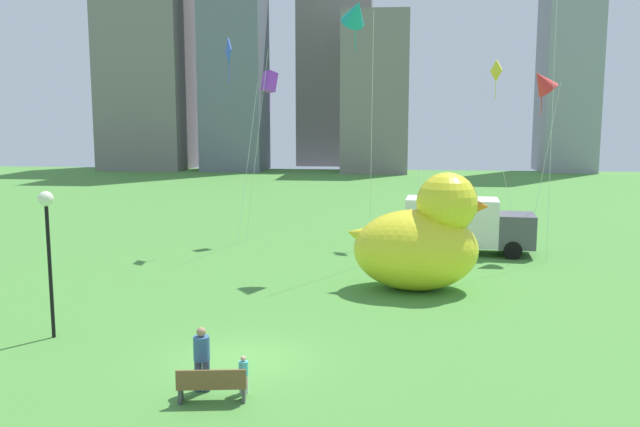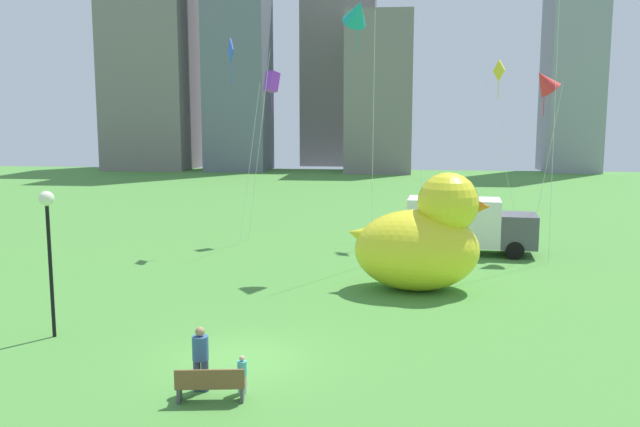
# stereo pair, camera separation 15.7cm
# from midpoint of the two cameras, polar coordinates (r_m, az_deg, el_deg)

# --- Properties ---
(ground_plane) EXTENTS (140.00, 140.00, 0.00)m
(ground_plane) POSITION_cam_midpoint_polar(r_m,az_deg,el_deg) (20.43, -6.71, -12.15)
(ground_plane) COLOR #4B8B39
(park_bench) EXTENTS (1.78, 0.70, 0.90)m
(park_bench) POSITION_cam_midpoint_polar(r_m,az_deg,el_deg) (17.54, -9.40, -14.07)
(park_bench) COLOR brown
(park_bench) RESTS_ON ground
(person_adult) EXTENTS (0.42, 0.42, 1.72)m
(person_adult) POSITION_cam_midpoint_polar(r_m,az_deg,el_deg) (18.09, -10.21, -11.78)
(person_adult) COLOR #38476B
(person_adult) RESTS_ON ground
(person_child) EXTENTS (0.25, 0.25, 1.01)m
(person_child) POSITION_cam_midpoint_polar(r_m,az_deg,el_deg) (17.94, -6.74, -13.22)
(person_child) COLOR silver
(person_child) RESTS_ON ground
(giant_inflatable_duck) EXTENTS (5.85, 3.76, 4.85)m
(giant_inflatable_duck) POSITION_cam_midpoint_polar(r_m,az_deg,el_deg) (27.82, 8.36, -2.24)
(giant_inflatable_duck) COLOR yellow
(giant_inflatable_duck) RESTS_ON ground
(lamppost) EXTENTS (0.48, 0.48, 4.76)m
(lamppost) POSITION_cam_midpoint_polar(r_m,az_deg,el_deg) (22.99, -22.24, -0.91)
(lamppost) COLOR black
(lamppost) RESTS_ON ground
(box_truck) EXTENTS (6.66, 2.86, 2.85)m
(box_truck) POSITION_cam_midpoint_polar(r_m,az_deg,el_deg) (35.68, 12.09, -1.00)
(box_truck) COLOR white
(box_truck) RESTS_ON ground
(city_skyline) EXTENTS (62.67, 18.48, 41.46)m
(city_skyline) POSITION_cam_midpoint_polar(r_m,az_deg,el_deg) (90.15, -1.50, 13.92)
(city_skyline) COLOR gray
(city_skyline) RESTS_ON ground
(kite_yellow) EXTENTS (2.49, 2.01, 10.42)m
(kite_yellow) POSITION_cam_midpoint_polar(r_m,az_deg,el_deg) (42.92, 14.59, 11.09)
(kite_yellow) COLOR silver
(kite_yellow) RESTS_ON ground
(kite_teal) EXTENTS (1.67, 1.88, 12.47)m
(kite_teal) POSITION_cam_midpoint_polar(r_m,az_deg,el_deg) (31.58, 2.89, 16.59)
(kite_teal) COLOR silver
(kite_teal) RESTS_ON ground
(kite_purple) EXTENTS (2.23, 2.79, 9.62)m
(kite_purple) POSITION_cam_midpoint_polar(r_m,az_deg,el_deg) (38.83, -4.43, 10.98)
(kite_purple) COLOR silver
(kite_purple) RESTS_ON ground
(kite_red) EXTENTS (1.83, 1.67, 9.57)m
(kite_red) POSITION_cam_midpoint_polar(r_m,az_deg,el_deg) (36.22, 18.17, 10.54)
(kite_red) COLOR silver
(kite_red) RESTS_ON ground
(kite_blue) EXTENTS (2.49, 2.76, 11.11)m
(kite_blue) POSITION_cam_midpoint_polar(r_m,az_deg,el_deg) (36.63, -7.67, 12.79)
(kite_blue) COLOR silver
(kite_blue) RESTS_ON ground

